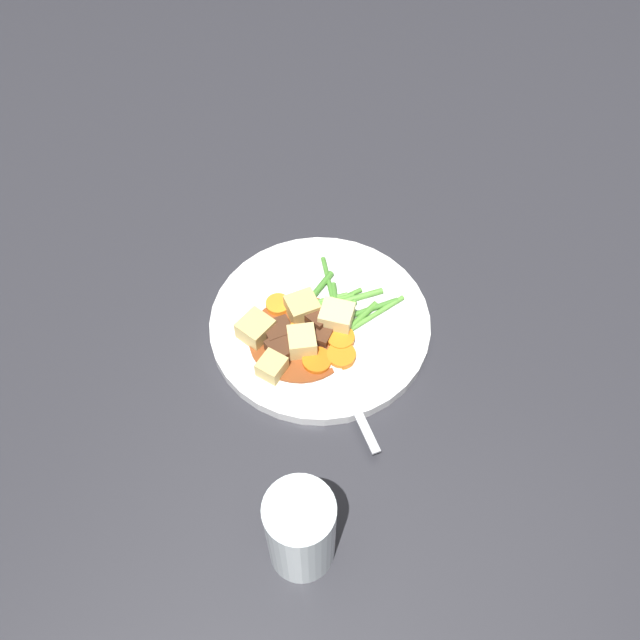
{
  "coord_description": "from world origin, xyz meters",
  "views": [
    {
      "loc": [
        0.44,
        0.16,
        0.69
      ],
      "look_at": [
        0.0,
        0.0,
        0.02
      ],
      "focal_mm": 37.96,
      "sensor_mm": 36.0,
      "label": 1
    }
  ],
  "objects_px": {
    "potato_chunk_2": "(272,367)",
    "meat_chunk_0": "(322,337)",
    "carrot_slice_3": "(292,334)",
    "potato_chunk_0": "(336,320)",
    "meat_chunk_1": "(282,348)",
    "meat_chunk_3": "(317,320)",
    "potato_chunk_1": "(256,329)",
    "carrot_slice_2": "(317,361)",
    "potato_chunk_3": "(302,310)",
    "carrot_slice_4": "(278,305)",
    "meat_chunk_2": "(278,332)",
    "carrot_slice_1": "(341,339)",
    "water_glass": "(301,531)",
    "potato_chunk_4": "(302,342)",
    "fork": "(343,382)",
    "dinner_plate": "(320,324)",
    "carrot_slice_0": "(341,356)"
  },
  "relations": [
    {
      "from": "potato_chunk_2",
      "to": "meat_chunk_0",
      "type": "distance_m",
      "value": 0.07
    },
    {
      "from": "potato_chunk_2",
      "to": "carrot_slice_3",
      "type": "bearing_deg",
      "value": 176.93
    },
    {
      "from": "potato_chunk_0",
      "to": "meat_chunk_1",
      "type": "bearing_deg",
      "value": -39.05
    },
    {
      "from": "carrot_slice_3",
      "to": "meat_chunk_3",
      "type": "bearing_deg",
      "value": 136.95
    },
    {
      "from": "meat_chunk_1",
      "to": "potato_chunk_1",
      "type": "bearing_deg",
      "value": -107.69
    },
    {
      "from": "carrot_slice_2",
      "to": "meat_chunk_0",
      "type": "height_order",
      "value": "meat_chunk_0"
    },
    {
      "from": "meat_chunk_0",
      "to": "meat_chunk_3",
      "type": "relative_size",
      "value": 0.81
    },
    {
      "from": "carrot_slice_3",
      "to": "potato_chunk_3",
      "type": "distance_m",
      "value": 0.03
    },
    {
      "from": "carrot_slice_4",
      "to": "meat_chunk_2",
      "type": "height_order",
      "value": "meat_chunk_2"
    },
    {
      "from": "meat_chunk_0",
      "to": "potato_chunk_2",
      "type": "bearing_deg",
      "value": -33.15
    },
    {
      "from": "meat_chunk_3",
      "to": "carrot_slice_1",
      "type": "bearing_deg",
      "value": 71.37
    },
    {
      "from": "potato_chunk_1",
      "to": "potato_chunk_2",
      "type": "bearing_deg",
      "value": 42.85
    },
    {
      "from": "carrot_slice_4",
      "to": "meat_chunk_1",
      "type": "distance_m",
      "value": 0.07
    },
    {
      "from": "carrot_slice_2",
      "to": "potato_chunk_2",
      "type": "bearing_deg",
      "value": -56.99
    },
    {
      "from": "potato_chunk_0",
      "to": "water_glass",
      "type": "relative_size",
      "value": 0.32
    },
    {
      "from": "potato_chunk_4",
      "to": "meat_chunk_2",
      "type": "xyz_separation_m",
      "value": [
        -0.01,
        -0.03,
        -0.0
      ]
    },
    {
      "from": "potato_chunk_3",
      "to": "potato_chunk_4",
      "type": "xyz_separation_m",
      "value": [
        0.04,
        0.02,
        0.0
      ]
    },
    {
      "from": "meat_chunk_1",
      "to": "fork",
      "type": "relative_size",
      "value": 0.22
    },
    {
      "from": "potato_chunk_0",
      "to": "potato_chunk_1",
      "type": "xyz_separation_m",
      "value": [
        0.04,
        -0.09,
        -0.0
      ]
    },
    {
      "from": "dinner_plate",
      "to": "potato_chunk_0",
      "type": "relative_size",
      "value": 7.08
    },
    {
      "from": "carrot_slice_0",
      "to": "potato_chunk_4",
      "type": "bearing_deg",
      "value": -85.28
    },
    {
      "from": "meat_chunk_2",
      "to": "meat_chunk_3",
      "type": "distance_m",
      "value": 0.05
    },
    {
      "from": "potato_chunk_4",
      "to": "meat_chunk_2",
      "type": "height_order",
      "value": "potato_chunk_4"
    },
    {
      "from": "carrot_slice_0",
      "to": "potato_chunk_2",
      "type": "bearing_deg",
      "value": -56.44
    },
    {
      "from": "meat_chunk_3",
      "to": "fork",
      "type": "bearing_deg",
      "value": 40.98
    },
    {
      "from": "potato_chunk_3",
      "to": "meat_chunk_0",
      "type": "height_order",
      "value": "potato_chunk_3"
    },
    {
      "from": "carrot_slice_0",
      "to": "meat_chunk_0",
      "type": "xyz_separation_m",
      "value": [
        -0.01,
        -0.03,
        0.0
      ]
    },
    {
      "from": "potato_chunk_0",
      "to": "water_glass",
      "type": "bearing_deg",
      "value": 12.26
    },
    {
      "from": "potato_chunk_1",
      "to": "meat_chunk_0",
      "type": "xyz_separation_m",
      "value": [
        -0.02,
        0.08,
        -0.01
      ]
    },
    {
      "from": "carrot_slice_1",
      "to": "potato_chunk_1",
      "type": "distance_m",
      "value": 0.1
    },
    {
      "from": "dinner_plate",
      "to": "potato_chunk_4",
      "type": "bearing_deg",
      "value": -6.98
    },
    {
      "from": "water_glass",
      "to": "carrot_slice_1",
      "type": "bearing_deg",
      "value": -169.78
    },
    {
      "from": "potato_chunk_2",
      "to": "carrot_slice_4",
      "type": "bearing_deg",
      "value": -162.01
    },
    {
      "from": "potato_chunk_4",
      "to": "potato_chunk_0",
      "type": "bearing_deg",
      "value": 148.27
    },
    {
      "from": "carrot_slice_3",
      "to": "potato_chunk_1",
      "type": "relative_size",
      "value": 0.67
    },
    {
      "from": "carrot_slice_1",
      "to": "potato_chunk_0",
      "type": "xyz_separation_m",
      "value": [
        -0.02,
        -0.01,
        0.01
      ]
    },
    {
      "from": "carrot_slice_0",
      "to": "meat_chunk_3",
      "type": "height_order",
      "value": "meat_chunk_3"
    },
    {
      "from": "meat_chunk_1",
      "to": "meat_chunk_2",
      "type": "distance_m",
      "value": 0.02
    },
    {
      "from": "meat_chunk_0",
      "to": "meat_chunk_1",
      "type": "height_order",
      "value": "meat_chunk_1"
    },
    {
      "from": "carrot_slice_1",
      "to": "carrot_slice_2",
      "type": "relative_size",
      "value": 0.96
    },
    {
      "from": "carrot_slice_4",
      "to": "meat_chunk_1",
      "type": "relative_size",
      "value": 0.96
    },
    {
      "from": "potato_chunk_2",
      "to": "fork",
      "type": "xyz_separation_m",
      "value": [
        -0.01,
        0.08,
        -0.01
      ]
    },
    {
      "from": "potato_chunk_0",
      "to": "potato_chunk_1",
      "type": "bearing_deg",
      "value": -62.61
    },
    {
      "from": "potato_chunk_3",
      "to": "water_glass",
      "type": "height_order",
      "value": "water_glass"
    },
    {
      "from": "potato_chunk_3",
      "to": "water_glass",
      "type": "xyz_separation_m",
      "value": [
        0.26,
        0.1,
        0.03
      ]
    },
    {
      "from": "potato_chunk_3",
      "to": "meat_chunk_1",
      "type": "distance_m",
      "value": 0.06
    },
    {
      "from": "dinner_plate",
      "to": "meat_chunk_2",
      "type": "distance_m",
      "value": 0.06
    },
    {
      "from": "potato_chunk_1",
      "to": "potato_chunk_3",
      "type": "distance_m",
      "value": 0.06
    },
    {
      "from": "carrot_slice_0",
      "to": "potato_chunk_2",
      "type": "height_order",
      "value": "potato_chunk_2"
    },
    {
      "from": "dinner_plate",
      "to": "meat_chunk_2",
      "type": "height_order",
      "value": "meat_chunk_2"
    }
  ]
}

